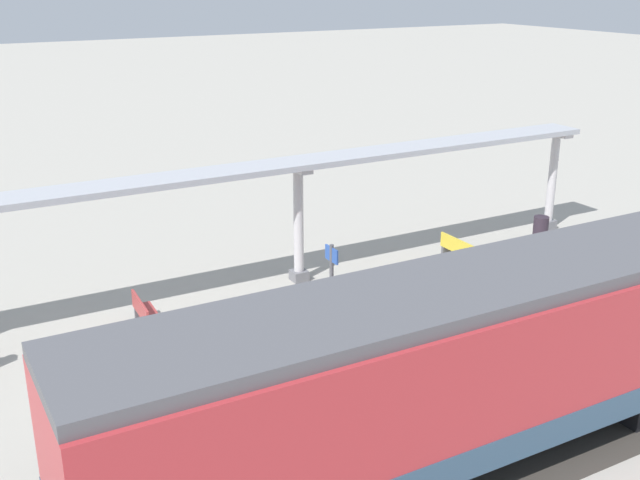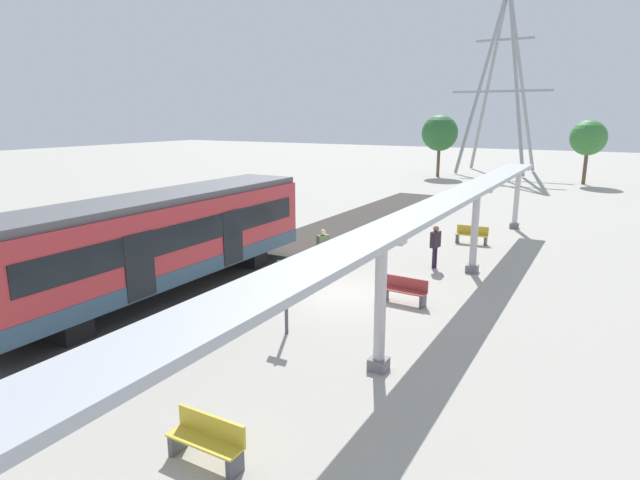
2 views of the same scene
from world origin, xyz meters
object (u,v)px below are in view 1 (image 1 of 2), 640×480
at_px(bench_far_end, 146,315).
at_px(passenger_waiting_near_edge, 109,389).
at_px(canopy_pillar_nearest, 552,180).
at_px(canopy_pillar_second, 299,224).
at_px(train_near_carriage, 448,371).
at_px(trash_bin, 540,230).
at_px(bench_mid_platform, 460,251).
at_px(platform_info_sign, 331,279).

distance_m(bench_far_end, passenger_waiting_near_edge, 4.62).
relative_size(canopy_pillar_nearest, passenger_waiting_near_edge, 1.96).
bearing_deg(canopy_pillar_second, train_near_carriage, 169.01).
bearing_deg(canopy_pillar_second, trash_bin, -97.05).
distance_m(train_near_carriage, trash_bin, 12.73).
height_order(bench_mid_platform, bench_far_end, same).
bearing_deg(bench_mid_platform, canopy_pillar_second, 74.75).
height_order(train_near_carriage, canopy_pillar_nearest, train_near_carriage).
height_order(bench_mid_platform, trash_bin, trash_bin).
distance_m(train_near_carriage, canopy_pillar_nearest, 14.36).
distance_m(canopy_pillar_nearest, bench_mid_platform, 5.20).
height_order(canopy_pillar_nearest, canopy_pillar_second, same).
distance_m(train_near_carriage, bench_far_end, 8.42).
bearing_deg(platform_info_sign, bench_mid_platform, -71.24).
bearing_deg(canopy_pillar_second, bench_far_end, 103.02).
relative_size(canopy_pillar_second, trash_bin, 3.66).
height_order(train_near_carriage, passenger_waiting_near_edge, train_near_carriage).
bearing_deg(bench_far_end, canopy_pillar_nearest, -85.61).
relative_size(bench_mid_platform, passenger_waiting_near_edge, 0.88).
distance_m(canopy_pillar_nearest, passenger_waiting_near_edge, 17.15).
relative_size(trash_bin, passenger_waiting_near_edge, 0.54).
height_order(train_near_carriage, canopy_pillar_second, train_near_carriage).
height_order(canopy_pillar_nearest, passenger_waiting_near_edge, canopy_pillar_nearest).
distance_m(trash_bin, platform_info_sign, 9.30).
bearing_deg(passenger_waiting_near_edge, bench_far_end, -24.85).
distance_m(train_near_carriage, passenger_waiting_near_edge, 6.18).
height_order(canopy_pillar_second, trash_bin, canopy_pillar_second).
xyz_separation_m(canopy_pillar_nearest, canopy_pillar_second, (0.00, 9.61, 0.00)).
bearing_deg(passenger_waiting_near_edge, train_near_carriage, -125.55).
relative_size(bench_far_end, passenger_waiting_near_edge, 0.89).
height_order(trash_bin, platform_info_sign, platform_info_sign).
bearing_deg(trash_bin, canopy_pillar_second, 82.95).
distance_m(bench_mid_platform, passenger_waiting_near_edge, 12.12).
bearing_deg(passenger_waiting_near_edge, canopy_pillar_second, -51.89).
relative_size(bench_mid_platform, bench_far_end, 0.99).
bearing_deg(passenger_waiting_near_edge, trash_bin, -74.17).
xyz_separation_m(canopy_pillar_nearest, bench_far_end, (-1.11, 14.39, -1.25)).
relative_size(bench_mid_platform, platform_info_sign, 0.68).
xyz_separation_m(bench_mid_platform, platform_info_sign, (-1.87, 5.49, 0.89)).
distance_m(bench_far_end, platform_info_sign, 4.60).
xyz_separation_m(canopy_pillar_second, trash_bin, (-1.02, -8.25, -1.24)).
distance_m(bench_mid_platform, platform_info_sign, 5.87).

